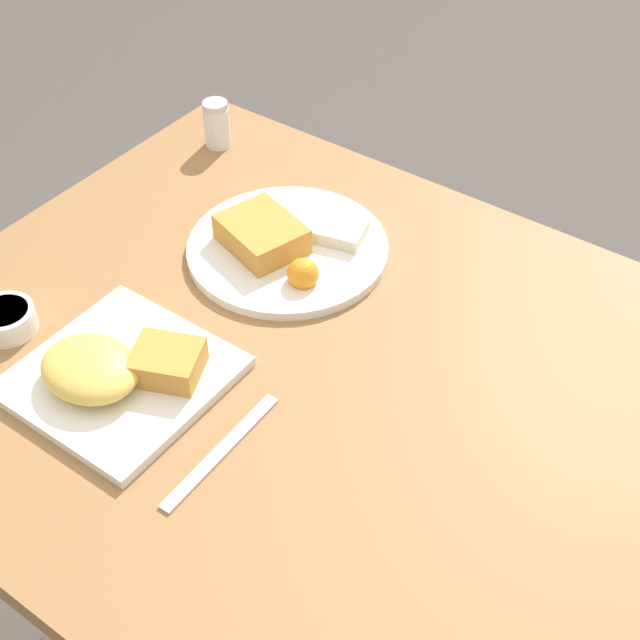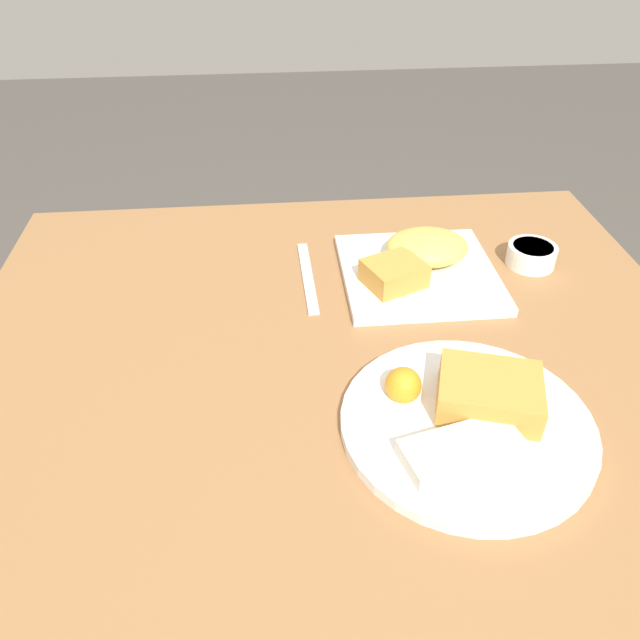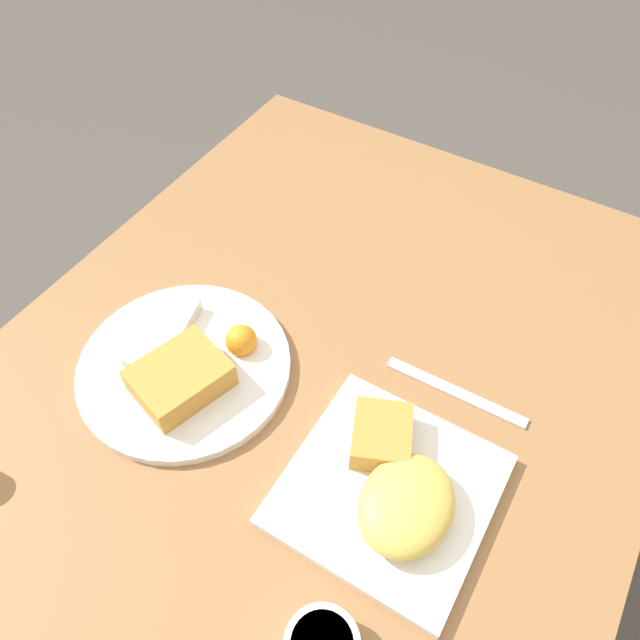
{
  "view_description": "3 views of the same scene",
  "coord_description": "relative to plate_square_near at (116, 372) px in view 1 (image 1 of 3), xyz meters",
  "views": [
    {
      "loc": [
        0.49,
        -0.62,
        1.56
      ],
      "look_at": [
        0.02,
        0.02,
        0.81
      ],
      "focal_mm": 50.0,
      "sensor_mm": 36.0,
      "label": 1
    },
    {
      "loc": [
        0.08,
        0.64,
        1.28
      ],
      "look_at": [
        0.02,
        -0.02,
        0.78
      ],
      "focal_mm": 35.0,
      "sensor_mm": 36.0,
      "label": 2
    },
    {
      "loc": [
        -0.45,
        -0.25,
        1.46
      ],
      "look_at": [
        0.01,
        0.03,
        0.79
      ],
      "focal_mm": 35.0,
      "sensor_mm": 36.0,
      "label": 3
    }
  ],
  "objects": [
    {
      "name": "ground_plane",
      "position": [
        0.15,
        0.17,
        -0.77
      ],
      "size": [
        8.0,
        8.0,
        0.0
      ],
      "primitive_type": "plane",
      "color": "#4C4742"
    },
    {
      "name": "dining_table",
      "position": [
        0.15,
        0.17,
        -0.11
      ],
      "size": [
        1.02,
        0.87,
        0.75
      ],
      "color": "olive",
      "rests_on": "ground_plane"
    },
    {
      "name": "plate_square_near",
      "position": [
        0.0,
        0.0,
        0.0
      ],
      "size": [
        0.23,
        0.23,
        0.06
      ],
      "color": "white",
      "rests_on": "dining_table"
    },
    {
      "name": "plate_oval_far",
      "position": [
        0.01,
        0.32,
        -0.01
      ],
      "size": [
        0.29,
        0.29,
        0.05
      ],
      "color": "white",
      "rests_on": "dining_table"
    },
    {
      "name": "sauce_ramekin",
      "position": [
        -0.19,
        -0.01,
        -0.0
      ],
      "size": [
        0.08,
        0.08,
        0.03
      ],
      "color": "white",
      "rests_on": "dining_table"
    },
    {
      "name": "salt_shaker",
      "position": [
        -0.25,
        0.49,
        0.01
      ],
      "size": [
        0.04,
        0.04,
        0.08
      ],
      "color": "white",
      "rests_on": "dining_table"
    },
    {
      "name": "butter_knife",
      "position": [
        0.17,
        -0.01,
        -0.02
      ],
      "size": [
        0.02,
        0.2,
        0.0
      ],
      "rotation": [
        0.0,
        0.0,
        1.59
      ],
      "color": "silver",
      "rests_on": "dining_table"
    }
  ]
}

